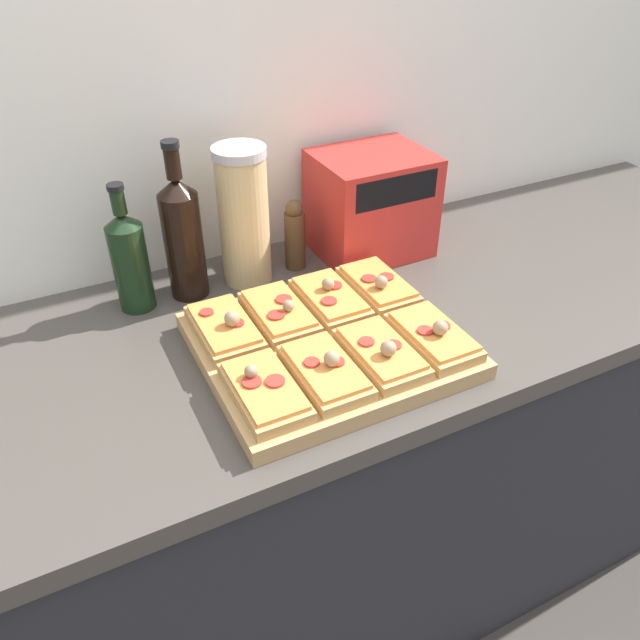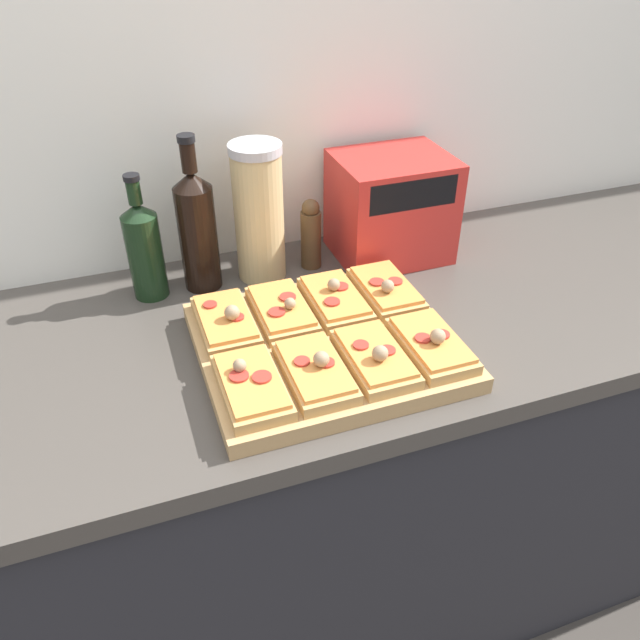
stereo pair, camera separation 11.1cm
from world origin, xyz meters
name	(u,v)px [view 2 (the right image)]	position (x,y,z in m)	size (l,w,h in m)	color
wall_back	(213,95)	(0.00, 0.67, 1.25)	(6.00, 0.06, 2.50)	silver
kitchen_counter	(278,489)	(0.00, 0.32, 0.45)	(2.63, 0.67, 0.91)	#232328
cutting_board	(326,345)	(0.08, 0.22, 0.92)	(0.44, 0.39, 0.03)	tan
pizza_slice_back_left	(226,321)	(-0.08, 0.31, 0.95)	(0.10, 0.18, 0.06)	tan
pizza_slice_back_midleft	(282,310)	(0.02, 0.31, 0.95)	(0.10, 0.18, 0.05)	tan
pizza_slice_back_midright	(335,299)	(0.13, 0.32, 0.95)	(0.10, 0.18, 0.05)	tan
pizza_slice_back_right	(386,289)	(0.24, 0.31, 0.95)	(0.10, 0.18, 0.05)	tan
pizza_slice_front_left	(251,385)	(-0.08, 0.13, 0.95)	(0.10, 0.18, 0.05)	tan
pizza_slice_front_midleft	(315,370)	(0.02, 0.13, 0.95)	(0.10, 0.18, 0.05)	tan
pizza_slice_front_midright	(375,357)	(0.13, 0.13, 0.95)	(0.10, 0.18, 0.05)	tan
pizza_slice_front_right	(432,344)	(0.24, 0.13, 0.95)	(0.10, 0.18, 0.05)	tan
olive_oil_bottle	(144,248)	(-0.19, 0.52, 1.01)	(0.07, 0.07, 0.26)	black
wine_bottle	(197,229)	(-0.08, 0.52, 1.04)	(0.08, 0.08, 0.32)	black
grain_jar_tall	(259,213)	(0.04, 0.52, 1.05)	(0.11, 0.11, 0.29)	tan
pepper_mill	(311,234)	(0.15, 0.52, 0.98)	(0.04, 0.04, 0.16)	#47331E
toaster_oven	(391,207)	(0.34, 0.52, 1.02)	(0.26, 0.20, 0.23)	red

